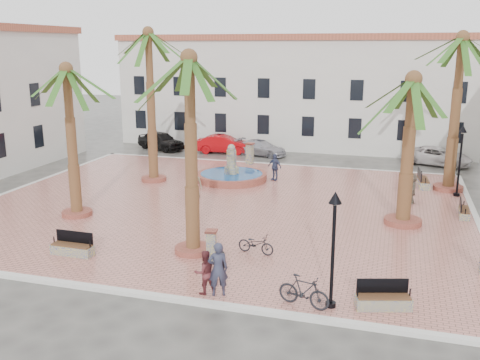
{
  "coord_description": "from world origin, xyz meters",
  "views": [
    {
      "loc": [
        8.87,
        -26.49,
        8.53
      ],
      "look_at": [
        1.0,
        0.0,
        1.6
      ],
      "focal_mm": 40.0,
      "sensor_mm": 36.0,
      "label": 1
    }
  ],
  "objects_px": {
    "palm_nw": "(149,48)",
    "bench_ne": "(423,182)",
    "lamppost_s": "(334,230)",
    "pedestrian_east": "(412,188)",
    "pedestrian_fountain_a": "(194,184)",
    "pedestrian_fountain_b": "(275,167)",
    "bicycle_b": "(304,291)",
    "palm_sw": "(67,86)",
    "litter_bin": "(220,260)",
    "bench_e": "(464,212)",
    "bicycle_a": "(256,244)",
    "car_black": "(161,140)",
    "fountain": "(231,175)",
    "bench_s": "(73,248)",
    "car_red": "(224,144)",
    "bollard_se": "(211,245)",
    "cyclist_b": "(205,272)",
    "car_white": "(438,156)",
    "bollard_n": "(250,153)",
    "palm_e": "(412,99)",
    "pedestrian_north": "(231,159)",
    "cyclist_a": "(218,269)",
    "palm_s": "(189,80)",
    "palm_ne": "(461,55)",
    "bench_se": "(383,301)",
    "lamppost_e": "(461,149)",
    "car_silver": "(261,148)"
  },
  "relations": [
    {
      "from": "palm_sw",
      "to": "bollard_se",
      "type": "bearing_deg",
      "value": -23.11
    },
    {
      "from": "bicycle_b",
      "to": "palm_nw",
      "type": "bearing_deg",
      "value": 55.21
    },
    {
      "from": "bench_ne",
      "to": "car_red",
      "type": "bearing_deg",
      "value": 59.22
    },
    {
      "from": "palm_s",
      "to": "fountain",
      "type": "bearing_deg",
      "value": 100.06
    },
    {
      "from": "fountain",
      "to": "bollard_se",
      "type": "height_order",
      "value": "fountain"
    },
    {
      "from": "bollard_n",
      "to": "cyclist_a",
      "type": "relative_size",
      "value": 0.81
    },
    {
      "from": "bollard_n",
      "to": "bicycle_b",
      "type": "height_order",
      "value": "bollard_n"
    },
    {
      "from": "bollard_n",
      "to": "cyclist_b",
      "type": "bearing_deg",
      "value": -78.69
    },
    {
      "from": "cyclist_a",
      "to": "pedestrian_east",
      "type": "relative_size",
      "value": 1.15
    },
    {
      "from": "bicycle_a",
      "to": "pedestrian_fountain_a",
      "type": "distance_m",
      "value": 8.58
    },
    {
      "from": "cyclist_b",
      "to": "palm_sw",
      "type": "bearing_deg",
      "value": -74.53
    },
    {
      "from": "cyclist_a",
      "to": "pedestrian_east",
      "type": "bearing_deg",
      "value": -140.47
    },
    {
      "from": "bollard_se",
      "to": "bench_s",
      "type": "bearing_deg",
      "value": -169.43
    },
    {
      "from": "lamppost_s",
      "to": "car_white",
      "type": "xyz_separation_m",
      "value": [
        4.7,
        24.81,
        -2.16
      ]
    },
    {
      "from": "bench_ne",
      "to": "lamppost_e",
      "type": "distance_m",
      "value": 3.48
    },
    {
      "from": "palm_e",
      "to": "bicycle_a",
      "type": "height_order",
      "value": "palm_e"
    },
    {
      "from": "bench_ne",
      "to": "bicycle_b",
      "type": "distance_m",
      "value": 18.05
    },
    {
      "from": "cyclist_b",
      "to": "car_black",
      "type": "bearing_deg",
      "value": -101.84
    },
    {
      "from": "litter_bin",
      "to": "car_red",
      "type": "relative_size",
      "value": 0.15
    },
    {
      "from": "pedestrian_fountain_b",
      "to": "car_black",
      "type": "relative_size",
      "value": 0.38
    },
    {
      "from": "palm_sw",
      "to": "litter_bin",
      "type": "relative_size",
      "value": 11.59
    },
    {
      "from": "palm_nw",
      "to": "bench_ne",
      "type": "distance_m",
      "value": 18.62
    },
    {
      "from": "palm_nw",
      "to": "pedestrian_north",
      "type": "distance_m",
      "value": 9.31
    },
    {
      "from": "pedestrian_fountain_a",
      "to": "pedestrian_fountain_b",
      "type": "bearing_deg",
      "value": 32.41
    },
    {
      "from": "palm_nw",
      "to": "bench_e",
      "type": "relative_size",
      "value": 5.91
    },
    {
      "from": "bicycle_b",
      "to": "car_black",
      "type": "relative_size",
      "value": 0.4
    },
    {
      "from": "bench_e",
      "to": "pedestrian_north",
      "type": "relative_size",
      "value": 0.93
    },
    {
      "from": "litter_bin",
      "to": "car_white",
      "type": "xyz_separation_m",
      "value": [
        9.21,
        22.9,
        0.19
      ]
    },
    {
      "from": "pedestrian_fountain_b",
      "to": "bollard_se",
      "type": "bearing_deg",
      "value": -62.59
    },
    {
      "from": "palm_nw",
      "to": "palm_sw",
      "type": "bearing_deg",
      "value": -94.59
    },
    {
      "from": "bollard_n",
      "to": "palm_sw",
      "type": "bearing_deg",
      "value": -110.0
    },
    {
      "from": "pedestrian_fountain_b",
      "to": "car_red",
      "type": "height_order",
      "value": "pedestrian_fountain_b"
    },
    {
      "from": "palm_ne",
      "to": "bicycle_a",
      "type": "bearing_deg",
      "value": -122.84
    },
    {
      "from": "fountain",
      "to": "pedestrian_east",
      "type": "relative_size",
      "value": 2.7
    },
    {
      "from": "bicycle_a",
      "to": "car_white",
      "type": "bearing_deg",
      "value": -11.83
    },
    {
      "from": "lamppost_e",
      "to": "car_white",
      "type": "relative_size",
      "value": 0.85
    },
    {
      "from": "bicycle_a",
      "to": "car_red",
      "type": "relative_size",
      "value": 0.35
    },
    {
      "from": "fountain",
      "to": "car_red",
      "type": "bearing_deg",
      "value": 111.17
    },
    {
      "from": "car_black",
      "to": "bollard_se",
      "type": "bearing_deg",
      "value": -126.3
    },
    {
      "from": "fountain",
      "to": "bench_s",
      "type": "distance_m",
      "value": 14.23
    },
    {
      "from": "lamppost_s",
      "to": "car_silver",
      "type": "xyz_separation_m",
      "value": [
        -8.68,
        24.58,
        -2.22
      ]
    },
    {
      "from": "bicycle_b",
      "to": "bench_se",
      "type": "bearing_deg",
      "value": -61.36
    },
    {
      "from": "fountain",
      "to": "palm_s",
      "type": "height_order",
      "value": "palm_s"
    },
    {
      "from": "lamppost_s",
      "to": "pedestrian_east",
      "type": "relative_size",
      "value": 2.36
    },
    {
      "from": "palm_s",
      "to": "car_red",
      "type": "distance_m",
      "value": 23.08
    },
    {
      "from": "pedestrian_fountain_b",
      "to": "bollard_n",
      "type": "bearing_deg",
      "value": 149.0
    },
    {
      "from": "bicycle_b",
      "to": "pedestrian_fountain_b",
      "type": "height_order",
      "value": "pedestrian_fountain_b"
    },
    {
      "from": "cyclist_b",
      "to": "bench_ne",
      "type": "bearing_deg",
      "value": -153.56
    },
    {
      "from": "car_black",
      "to": "litter_bin",
      "type": "bearing_deg",
      "value": -125.9
    },
    {
      "from": "cyclist_a",
      "to": "fountain",
      "type": "bearing_deg",
      "value": -99.07
    }
  ]
}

